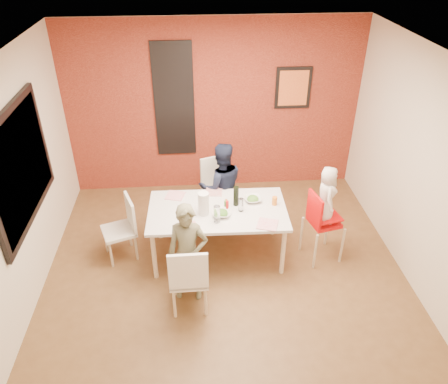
{
  "coord_description": "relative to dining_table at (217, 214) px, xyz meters",
  "views": [
    {
      "loc": [
        -0.35,
        -4.09,
        3.83
      ],
      "look_at": [
        0.0,
        0.3,
        1.05
      ],
      "focal_mm": 35.0,
      "sensor_mm": 36.0,
      "label": 1
    }
  ],
  "objects": [
    {
      "name": "picture_window_frame",
      "position": [
        -2.15,
        -0.22,
        0.89
      ],
      "size": [
        0.05,
        1.7,
        1.3
      ],
      "primitive_type": "cube",
      "color": "black",
      "rests_on": "wall_left"
    },
    {
      "name": "paper_towel_roll",
      "position": [
        -0.17,
        -0.08,
        0.21
      ],
      "size": [
        0.13,
        0.13,
        0.3
      ],
      "primitive_type": "cylinder",
      "color": "white",
      "rests_on": "dining_table"
    },
    {
      "name": "plate_far_left",
      "position": [
        -0.54,
        0.36,
        0.07
      ],
      "size": [
        0.28,
        0.28,
        0.01
      ],
      "primitive_type": "cube",
      "rotation": [
        0.0,
        0.0,
        -0.28
      ],
      "color": "white",
      "rests_on": "dining_table"
    },
    {
      "name": "wine_glass_a",
      "position": [
        -0.02,
        -0.26,
        0.18
      ],
      "size": [
        0.08,
        0.08,
        0.22
      ],
      "primitive_type": "cylinder",
      "color": "white",
      "rests_on": "dining_table"
    },
    {
      "name": "dining_table",
      "position": [
        0.0,
        0.0,
        0.0
      ],
      "size": [
        1.76,
        1.01,
        0.72
      ],
      "rotation": [
        0.0,
        0.0,
        -0.03
      ],
      "color": "silver",
      "rests_on": "ground"
    },
    {
      "name": "sippy_cup",
      "position": [
        0.73,
        0.05,
        0.12
      ],
      "size": [
        0.07,
        0.07,
        0.11
      ],
      "primitive_type": "cylinder",
      "color": "orange",
      "rests_on": "dining_table"
    },
    {
      "name": "high_chair",
      "position": [
        1.3,
        -0.15,
        -0.07
      ],
      "size": [
        0.5,
        0.5,
        0.99
      ],
      "rotation": [
        0.0,
        0.0,
        1.81
      ],
      "color": "red",
      "rests_on": "ground"
    },
    {
      "name": "chair_near",
      "position": [
        -0.38,
        -0.96,
        -0.15
      ],
      "size": [
        0.43,
        0.43,
        0.91
      ],
      "rotation": [
        0.0,
        0.0,
        3.15
      ],
      "color": "white",
      "rests_on": "ground"
    },
    {
      "name": "wall_left",
      "position": [
        -2.18,
        -0.42,
        0.69
      ],
      "size": [
        0.02,
        4.5,
        2.7
      ],
      "primitive_type": "cube",
      "color": "beige",
      "rests_on": "ground"
    },
    {
      "name": "child_far",
      "position": [
        0.1,
        0.65,
        -0.0
      ],
      "size": [
        0.7,
        0.57,
        1.31
      ],
      "primitive_type": "imported",
      "rotation": [
        0.0,
        0.0,
        3.27
      ],
      "color": "black",
      "rests_on": "ground"
    },
    {
      "name": "wall_right",
      "position": [
        2.32,
        -0.42,
        0.69
      ],
      "size": [
        0.02,
        4.5,
        2.7
      ],
      "primitive_type": "cube",
      "color": "beige",
      "rests_on": "ground"
    },
    {
      "name": "wall_back",
      "position": [
        0.07,
        1.83,
        0.69
      ],
      "size": [
        4.5,
        0.02,
        2.7
      ],
      "primitive_type": "cube",
      "color": "beige",
      "rests_on": "ground"
    },
    {
      "name": "wine_bottle",
      "position": [
        0.24,
        0.08,
        0.2
      ],
      "size": [
        0.07,
        0.07,
        0.27
      ],
      "primitive_type": "cylinder",
      "color": "black",
      "rests_on": "dining_table"
    },
    {
      "name": "ceiling",
      "position": [
        0.07,
        -0.42,
        2.04
      ],
      "size": [
        4.5,
        4.5,
        0.02
      ],
      "primitive_type": "cube",
      "color": "white",
      "rests_on": "wall_back"
    },
    {
      "name": "plate_near_left",
      "position": [
        -0.37,
        -0.38,
        0.07
      ],
      "size": [
        0.29,
        0.29,
        0.01
      ],
      "primitive_type": "cube",
      "rotation": [
        0.0,
        0.0,
        0.29
      ],
      "color": "white",
      "rests_on": "dining_table"
    },
    {
      "name": "wine_glass_b",
      "position": [
        0.29,
        -0.05,
        0.15
      ],
      "size": [
        0.06,
        0.06,
        0.18
      ],
      "primitive_type": "cylinder",
      "color": "white",
      "rests_on": "dining_table"
    },
    {
      "name": "brick_accent_wall",
      "position": [
        0.07,
        1.81,
        0.69
      ],
      "size": [
        4.5,
        0.02,
        2.7
      ],
      "primitive_type": "cube",
      "color": "maroon",
      "rests_on": "ground"
    },
    {
      "name": "condiment_brown",
      "position": [
        0.11,
        0.01,
        0.13
      ],
      "size": [
        0.03,
        0.03,
        0.13
      ],
      "primitive_type": "cylinder",
      "color": "brown",
      "rests_on": "dining_table"
    },
    {
      "name": "chair_far",
      "position": [
        0.07,
        0.89,
        -0.13
      ],
      "size": [
        0.56,
        0.56,
        0.95
      ],
      "rotation": [
        0.0,
        0.0,
        0.35
      ],
      "color": "silver",
      "rests_on": "ground"
    },
    {
      "name": "plate_near_right",
      "position": [
        0.57,
        -0.37,
        0.07
      ],
      "size": [
        0.3,
        0.3,
        0.01
      ],
      "primitive_type": "cube",
      "rotation": [
        0.0,
        0.0,
        -0.32
      ],
      "color": "white",
      "rests_on": "dining_table"
    },
    {
      "name": "salad_bowl_a",
      "position": [
        0.04,
        -0.13,
        0.09
      ],
      "size": [
        0.27,
        0.27,
        0.06
      ],
      "primitive_type": "imported",
      "rotation": [
        0.0,
        0.0,
        -0.23
      ],
      "color": "white",
      "rests_on": "dining_table"
    },
    {
      "name": "condiment_red",
      "position": [
        0.12,
        -0.04,
        0.14
      ],
      "size": [
        0.04,
        0.04,
        0.14
      ],
      "primitive_type": "cylinder",
      "color": "red",
      "rests_on": "dining_table"
    },
    {
      "name": "picture_window_pane",
      "position": [
        -2.13,
        -0.22,
        0.89
      ],
      "size": [
        0.02,
        1.55,
        1.15
      ],
      "primitive_type": "cube",
      "color": "black",
      "rests_on": "wall_left"
    },
    {
      "name": "glassblock_surround",
      "position": [
        -0.53,
        1.79,
        0.84
      ],
      "size": [
        0.6,
        0.03,
        1.76
      ],
      "primitive_type": "cube",
      "color": "black",
      "rests_on": "wall_back"
    },
    {
      "name": "art_print_frame",
      "position": [
        1.27,
        1.79,
        0.99
      ],
      "size": [
        0.54,
        0.03,
        0.64
      ],
      "primitive_type": "cube",
      "color": "black",
      "rests_on": "wall_back"
    },
    {
      "name": "glassblock_strip",
      "position": [
        -0.53,
        1.8,
        0.84
      ],
      "size": [
        0.55,
        0.03,
        1.7
      ],
      "primitive_type": "cube",
      "color": "silver",
      "rests_on": "wall_back"
    },
    {
      "name": "art_print_canvas",
      "position": [
        1.27,
        1.78,
        0.99
      ],
      "size": [
        0.44,
        0.01,
        0.54
      ],
      "primitive_type": "cube",
      "color": "orange",
      "rests_on": "wall_back"
    },
    {
      "name": "salad_bowl_b",
      "position": [
        0.47,
        0.16,
        0.09
      ],
      "size": [
        0.24,
        0.24,
        0.05
      ],
      "primitive_type": "imported",
      "rotation": [
        0.0,
        0.0,
        0.12
      ],
      "color": "white",
      "rests_on": "dining_table"
    },
    {
      "name": "child_near",
      "position": [
        -0.38,
        -0.72,
        -0.03
      ],
      "size": [
        0.49,
        0.35,
        1.26
      ],
      "primitive_type": "imported",
      "rotation": [
        0.0,
        0.0,
        -0.11
      ],
      "color": "#605E45",
      "rests_on": "ground"
    },
    {
      "name": "condiment_green",
      "position": [
        0.1,
        -0.02,
        0.13
      ],
      "size": [
        0.03,
        0.03,
        0.13
      ],
      "primitive_type": "cylinder",
      "color": "#367828",
      "rests_on": "dining_table"
    },
    {
      "name": "ground",
      "position": [
        0.07,
        -0.42,
        -0.66
      ],
      "size": [
        4.5,
        4.5,
        0.0
      ],
      "primitive_type": "plane",
      "color": "brown",
      "rests_on": "ground"
    },
    {
      "name": "plate_far_mid",
      "position": [
        -0.02,
        0.41,
        0.07
      ],
      "size": [
        0.24,
        0.24,
        0.01
      ],
      "primitive_type": "cube",
      "rotation": [
        0.0,
        0.0,
        -0.11
      ],
      "color": "silver",
      "rests_on": "dining_table"
    },
    {
      "name": "chair_left",
      "position": [
        -1.2,
        0.09,
        -0.18
      ],
      "size": [
        0.51,
        0.51,
        0.86
      ],
      "rotation": [
        0.0,
        0.0,
        5.06
      ],
      "color": "silver",
      "rests_on": "ground"
    },
    {
      "name": "toddler",
      "position": [
        1.33,
        -0.14,
        0.3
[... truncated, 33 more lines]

